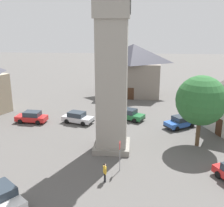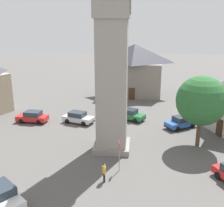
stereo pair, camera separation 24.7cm
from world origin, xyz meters
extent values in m
plane|color=#565451|center=(0.00, 0.00, 0.00)|extent=(200.00, 200.00, 0.00)
cube|color=gray|center=(0.00, 0.00, 0.30)|extent=(3.72, 3.72, 0.60)
cube|color=gray|center=(0.00, 0.00, 6.89)|extent=(2.98, 2.98, 12.58)
cube|color=gray|center=(0.00, 0.00, 14.82)|extent=(3.34, 3.34, 3.28)
cylinder|color=white|center=(0.00, 1.70, 14.82)|extent=(2.50, 0.04, 2.50)
torus|color=black|center=(0.00, 1.71, 14.82)|extent=(2.56, 0.06, 2.56)
cube|color=black|center=(0.38, 1.74, 14.82)|extent=(0.95, 0.02, 0.04)
cylinder|color=white|center=(0.00, -1.70, 14.82)|extent=(2.50, 0.04, 2.50)
torus|color=black|center=(0.00, -1.71, 14.82)|extent=(2.56, 0.06, 2.56)
cube|color=silver|center=(7.44, 5.20, 0.59)|extent=(2.89, 4.43, 0.64)
cube|color=#28333D|center=(7.49, 5.35, 1.21)|extent=(2.13, 2.48, 0.64)
cylinder|color=black|center=(7.82, 3.79, 0.32)|extent=(0.41, 0.68, 0.64)
cylinder|color=black|center=(6.30, 4.28, 0.32)|extent=(0.41, 0.68, 0.64)
cylinder|color=black|center=(8.58, 6.12, 0.32)|extent=(0.41, 0.68, 0.64)
cylinder|color=black|center=(7.06, 6.62, 0.32)|extent=(0.41, 0.68, 0.64)
cube|color=black|center=(6.82, 3.28, 0.37)|extent=(1.62, 0.63, 0.16)
cube|color=#2D5BB7|center=(6.91, -8.15, 0.59)|extent=(3.68, 4.36, 0.64)
cube|color=#28333D|center=(7.00, -8.28, 1.21)|extent=(2.46, 2.61, 0.64)
cylinder|color=black|center=(5.57, -7.57, 0.32)|extent=(0.54, 0.65, 0.64)
cylinder|color=black|center=(6.90, -6.69, 0.32)|extent=(0.54, 0.65, 0.64)
cylinder|color=black|center=(6.93, -9.62, 0.32)|extent=(0.54, 0.65, 0.64)
cylinder|color=black|center=(8.26, -8.74, 0.32)|extent=(0.54, 0.65, 0.64)
cube|color=black|center=(5.80, -6.47, 0.37)|extent=(1.45, 1.02, 0.16)
cube|color=white|center=(-10.14, 7.04, 0.59)|extent=(3.92, 4.24, 0.64)
cube|color=#28333D|center=(-10.04, 7.16, 1.21)|extent=(2.54, 2.61, 0.64)
cylinder|color=black|center=(-10.30, 5.58, 0.32)|extent=(0.58, 0.63, 0.64)
cylinder|color=black|center=(-8.74, 7.48, 0.32)|extent=(0.58, 0.63, 0.64)
cylinder|color=black|center=(-5.07, -9.55, 0.32)|extent=(0.67, 0.48, 0.64)
cube|color=#236B38|center=(9.36, -1.59, 0.59)|extent=(3.36, 4.43, 0.64)
cube|color=#28333D|center=(9.42, -1.46, 1.21)|extent=(2.34, 2.58, 0.64)
cylinder|color=black|center=(9.52, -3.05, 0.32)|extent=(0.48, 0.67, 0.64)
cylinder|color=black|center=(8.09, -2.33, 0.32)|extent=(0.48, 0.67, 0.64)
cylinder|color=black|center=(10.62, -0.86, 0.32)|extent=(0.48, 0.67, 0.64)
cylinder|color=black|center=(9.20, -0.14, 0.32)|extent=(0.48, 0.67, 0.64)
cube|color=black|center=(8.45, -3.40, 0.37)|extent=(1.54, 0.86, 0.16)
cube|color=red|center=(7.18, 11.45, 0.59)|extent=(2.01, 4.22, 0.64)
cube|color=#28333D|center=(7.17, 11.30, 1.21)|extent=(1.72, 2.22, 0.64)
cylinder|color=black|center=(6.48, 12.74, 0.32)|extent=(0.27, 0.66, 0.64)
cylinder|color=black|center=(8.07, 12.62, 0.32)|extent=(0.27, 0.66, 0.64)
cylinder|color=black|center=(6.29, 10.29, 0.32)|extent=(0.27, 0.66, 0.64)
cylinder|color=black|center=(7.88, 10.17, 0.32)|extent=(0.27, 0.66, 0.64)
cube|color=black|center=(7.34, 13.47, 0.37)|extent=(1.67, 0.25, 0.16)
cylinder|color=black|center=(-6.32, 0.09, 0.41)|extent=(0.13, 0.13, 0.82)
cylinder|color=black|center=(-6.49, 0.02, 0.41)|extent=(0.13, 0.13, 0.82)
cube|color=gold|center=(-6.40, 0.06, 1.12)|extent=(0.42, 0.34, 0.60)
cylinder|color=gold|center=(-6.19, 0.14, 1.07)|extent=(0.09, 0.09, 0.60)
cylinder|color=gold|center=(-6.62, -0.03, 1.07)|extent=(0.09, 0.09, 0.60)
sphere|color=beige|center=(-6.40, 0.06, 1.57)|extent=(0.22, 0.22, 0.22)
sphere|color=black|center=(-6.41, 0.07, 1.59)|extent=(0.20, 0.20, 0.20)
cylinder|color=brown|center=(1.58, -9.16, 1.62)|extent=(0.44, 0.44, 3.24)
sphere|color=#28602D|center=(1.58, -9.16, 5.08)|extent=(5.25, 5.25, 5.25)
cube|color=slate|center=(23.57, -1.89, 3.04)|extent=(7.95, 10.37, 6.08)
pyramid|color=#383842|center=(23.57, -1.89, 7.70)|extent=(8.35, 10.89, 3.24)
cube|color=#422819|center=(19.97, -1.60, 1.05)|extent=(0.17, 1.10, 2.10)
cube|color=#422819|center=(4.59, -12.22, 1.05)|extent=(1.06, 0.46, 2.10)
cylinder|color=gray|center=(-4.53, -1.08, 1.10)|extent=(0.07, 0.07, 2.20)
cube|color=red|center=(-4.53, -1.08, 2.50)|extent=(0.60, 0.04, 0.60)
camera|label=1|loc=(-26.52, -2.24, 12.67)|focal=43.94mm
camera|label=2|loc=(-26.50, -2.48, 12.67)|focal=43.94mm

